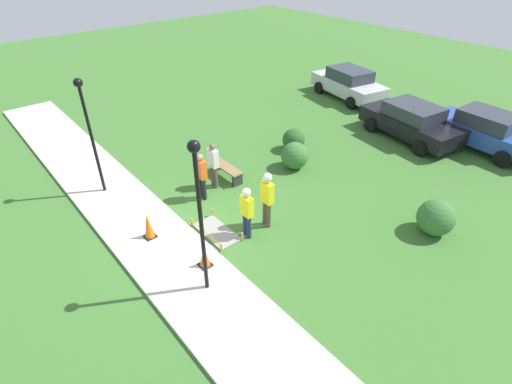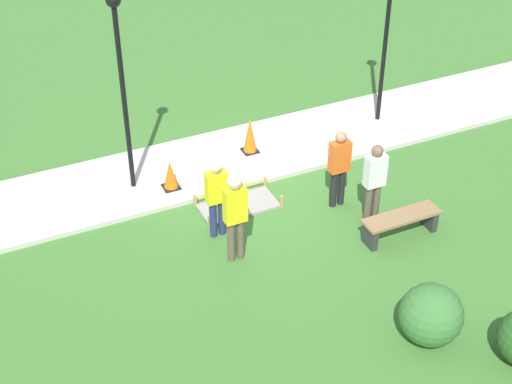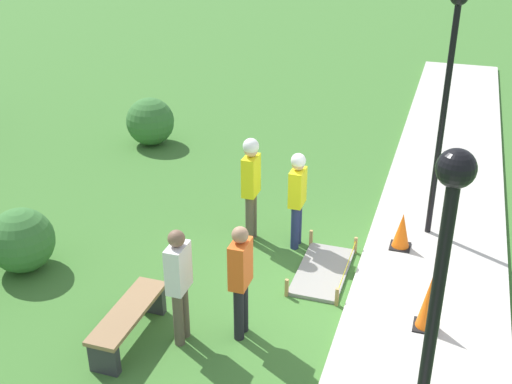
{
  "view_description": "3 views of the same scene",
  "coord_description": "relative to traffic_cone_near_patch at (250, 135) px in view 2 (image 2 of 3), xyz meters",
  "views": [
    {
      "loc": [
        8.47,
        -4.58,
        7.76
      ],
      "look_at": [
        0.65,
        1.93,
        0.98
      ],
      "focal_mm": 28.0,
      "sensor_mm": 36.0,
      "label": 1
    },
    {
      "loc": [
        5.49,
        12.12,
        9.33
      ],
      "look_at": [
        0.37,
        1.11,
        0.72
      ],
      "focal_mm": 55.0,
      "sensor_mm": 36.0,
      "label": 2
    },
    {
      "loc": [
        -8.03,
        -1.13,
        5.67
      ],
      "look_at": [
        0.84,
        1.76,
        1.08
      ],
      "focal_mm": 45.0,
      "sensor_mm": 36.0,
      "label": 3
    }
  ],
  "objects": [
    {
      "name": "park_bench",
      "position": [
        -1.39,
        3.81,
        -0.17
      ],
      "size": [
        1.54,
        0.44,
        0.49
      ],
      "color": "#2D2D33",
      "rests_on": "ground_plane"
    },
    {
      "name": "ground_plane",
      "position": [
        0.54,
        1.15,
        -0.5
      ],
      "size": [
        60.0,
        60.0,
        0.0
      ],
      "primitive_type": "plane",
      "color": "#3D702D"
    },
    {
      "name": "wet_concrete_patch",
      "position": [
        1.02,
        1.67,
        -0.47
      ],
      "size": [
        1.6,
        0.81,
        0.29
      ],
      "color": "gray",
      "rests_on": "ground_plane"
    },
    {
      "name": "bystander_in_orange_shirt",
      "position": [
        -0.81,
        2.41,
        0.45
      ],
      "size": [
        0.4,
        0.22,
        1.69
      ],
      "color": "black",
      "rests_on": "ground_plane"
    },
    {
      "name": "shrub_rounded_near",
      "position": [
        -0.31,
        6.26,
        0.02
      ],
      "size": [
        1.04,
        1.04,
        1.04
      ],
      "color": "#387033",
      "rests_on": "ground_plane"
    },
    {
      "name": "worker_assistant",
      "position": [
        1.73,
        2.3,
        0.5
      ],
      "size": [
        0.4,
        0.25,
        1.7
      ],
      "color": "navy",
      "rests_on": "ground_plane"
    },
    {
      "name": "traffic_cone_near_patch",
      "position": [
        0.0,
        0.0,
        0.0
      ],
      "size": [
        0.34,
        0.34,
        0.81
      ],
      "color": "black",
      "rests_on": "sidewalk"
    },
    {
      "name": "worker_supervisor",
      "position": [
        1.7,
        3.1,
        0.63
      ],
      "size": [
        0.4,
        0.27,
        1.87
      ],
      "color": "brown",
      "rests_on": "ground_plane"
    },
    {
      "name": "lamppost_near",
      "position": [
        2.73,
        0.19,
        2.28
      ],
      "size": [
        0.28,
        0.28,
        4.14
      ],
      "color": "black",
      "rests_on": "sidewalk"
    },
    {
      "name": "lamppost_far",
      "position": [
        -3.31,
        -0.04,
        2.18
      ],
      "size": [
        0.28,
        0.28,
        3.95
      ],
      "color": "black",
      "rests_on": "sidewalk"
    },
    {
      "name": "bystander_in_gray_shirt",
      "position": [
        -1.16,
        3.14,
        0.46
      ],
      "size": [
        0.4,
        0.22,
        1.7
      ],
      "color": "brown",
      "rests_on": "ground_plane"
    },
    {
      "name": "traffic_cone_far_patch",
      "position": [
        2.05,
        0.58,
        -0.09
      ],
      "size": [
        0.34,
        0.34,
        0.63
      ],
      "color": "black",
      "rests_on": "sidewalk"
    },
    {
      "name": "sidewalk",
      "position": [
        0.54,
        0.01,
        -0.45
      ],
      "size": [
        28.0,
        2.28,
        0.1
      ],
      "color": "#BCB7AD",
      "rests_on": "ground_plane"
    }
  ]
}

